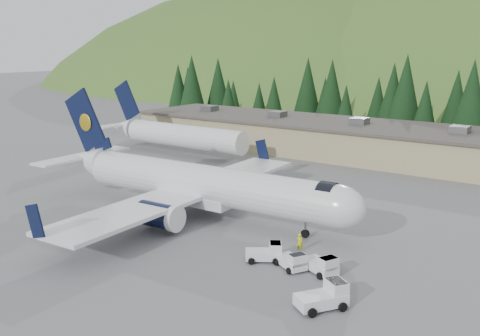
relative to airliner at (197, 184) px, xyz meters
name	(u,v)px	position (x,y,z in m)	size (l,w,h in m)	color
ground	(206,217)	(1.09, 0.05, -3.30)	(600.00, 600.00, 0.00)	slate
airliner	(197,184)	(0.00, 0.00, 0.00)	(37.28, 34.94, 12.38)	white
second_airliner	(172,134)	(-23.83, 22.05, 0.02)	(27.50, 11.00, 10.05)	white
baggage_tug_a	(267,253)	(12.37, -5.94, -2.61)	(3.22, 2.86, 1.55)	silver
baggage_tug_b	(322,265)	(17.18, -5.61, -2.60)	(3.27, 2.64, 1.56)	silver
baggage_tug_c	(325,296)	(19.83, -10.35, -2.50)	(3.29, 3.73, 1.79)	silver
terminal_building	(330,137)	(-3.92, 38.05, -0.68)	(71.00, 17.00, 6.10)	tan
baggage_tug_d	(293,261)	(14.92, -6.18, -2.64)	(3.09, 2.59, 1.48)	silver
ramp_worker	(300,242)	(13.48, -2.55, -2.51)	(0.58, 0.38, 1.58)	#D3DB11
tree_line	(372,96)	(-6.26, 60.94, 4.20)	(111.90, 19.58, 14.45)	black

